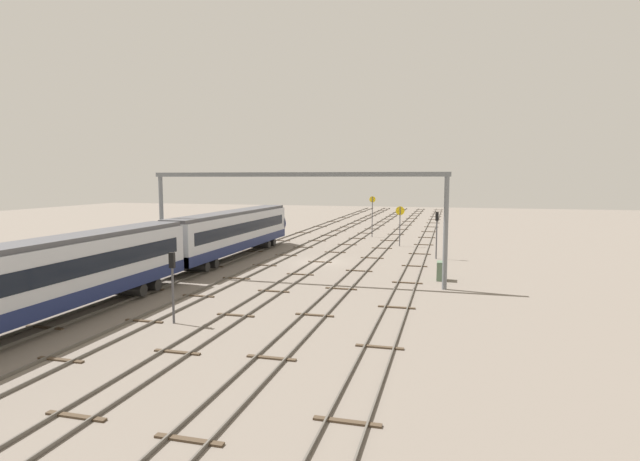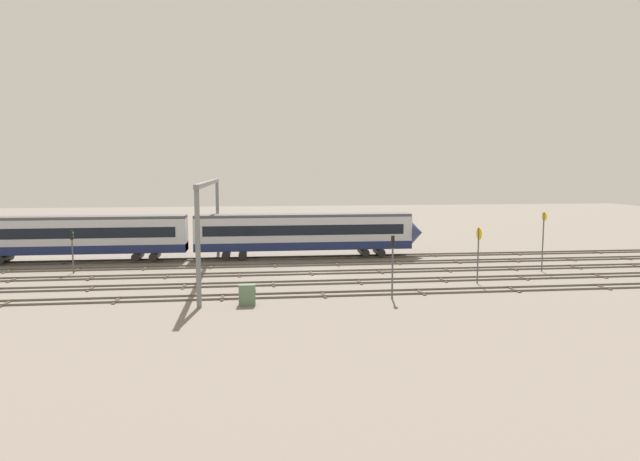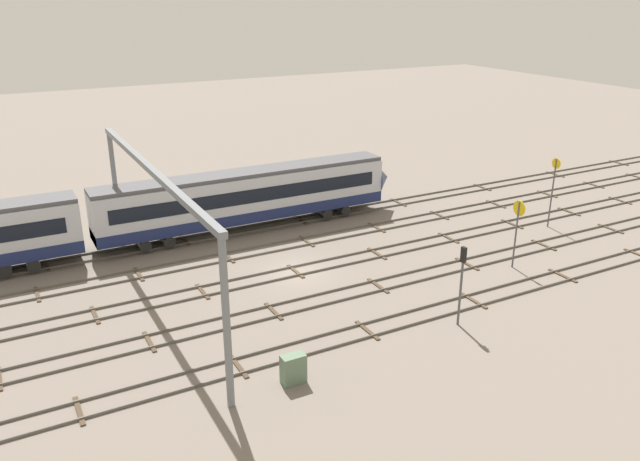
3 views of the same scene
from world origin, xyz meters
name	(u,v)px [view 2 (image 2 of 3)]	position (x,y,z in m)	size (l,w,h in m)	color
ground_plane	(311,273)	(0.00, 0.00, 0.00)	(197.59, 197.59, 0.00)	slate
track_near_foreground	(324,294)	(0.00, -9.32, 0.07)	(181.59, 2.40, 0.16)	#59544C
track_second_near	(317,282)	(0.00, -4.66, 0.07)	(181.59, 2.40, 0.16)	#59544C
track_middle	(311,273)	(0.00, 0.00, 0.07)	(181.59, 2.40, 0.16)	#59544C
track_second_far	(306,264)	(0.00, 4.66, 0.07)	(181.59, 2.40, 0.16)	#59544C
track_with_train	(302,257)	(0.00, 9.32, 0.07)	(181.59, 2.40, 0.16)	#59544C
overhead_gantry	(209,202)	(-9.39, -0.23, 6.94)	(0.40, 24.57, 8.84)	slate
speed_sign_near_foreground	(479,246)	(13.88, -6.50, 3.33)	(0.14, 1.08, 4.92)	#4C4C51
speed_sign_far_trackside	(543,234)	(22.41, -1.76, 3.66)	(0.14, 0.86, 5.80)	#4C4C51
signal_light_trackside_approach	(393,258)	(5.09, -11.17, 3.18)	(0.31, 0.32, 4.89)	#4C4C51
signal_light_trackside_departure	(72,245)	(-22.52, 2.81, 2.74)	(0.31, 0.32, 4.15)	#4C4C51
relay_cabinet	(247,295)	(-5.97, -11.89, 0.77)	(1.23, 0.68, 1.54)	#597259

